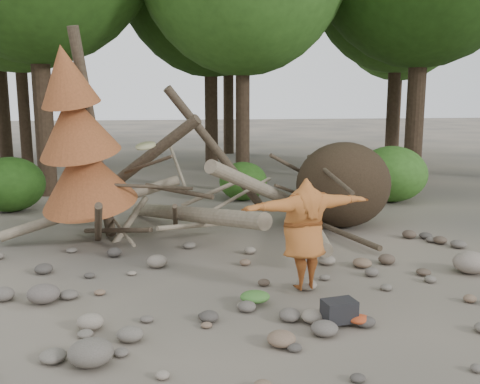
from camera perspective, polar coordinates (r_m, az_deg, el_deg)
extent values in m
plane|color=#514C44|center=(8.12, 3.28, -11.63)|extent=(120.00, 120.00, 0.00)
ellipsoid|color=#332619|center=(12.56, 10.97, 0.76)|extent=(2.20, 1.87, 1.98)
cylinder|color=gray|center=(11.36, -5.47, -2.36)|extent=(2.61, 5.11, 1.08)
cylinder|color=gray|center=(12.00, 2.98, 0.06)|extent=(3.18, 3.71, 1.90)
cylinder|color=brown|center=(12.10, -11.46, 2.35)|extent=(3.08, 1.91, 2.49)
cylinder|color=gray|center=(11.63, 7.52, -3.11)|extent=(1.13, 4.98, 0.43)
cylinder|color=brown|center=(12.30, -2.58, 4.55)|extent=(2.39, 1.03, 2.89)
cylinder|color=gray|center=(11.70, -15.40, -1.56)|extent=(3.71, 0.86, 1.20)
cylinder|color=#4C3F30|center=(11.25, -13.06, -4.02)|extent=(1.52, 1.70, 0.49)
cylinder|color=gray|center=(12.11, 0.01, -0.31)|extent=(1.57, 0.85, 0.69)
cylinder|color=#4C3F30|center=(12.85, 6.75, 2.05)|extent=(1.92, 1.25, 1.10)
cylinder|color=gray|center=(11.68, -6.66, 2.70)|extent=(0.37, 1.42, 0.85)
cylinder|color=#4C3F30|center=(11.58, 10.76, -4.28)|extent=(0.79, 2.54, 0.12)
cylinder|color=gray|center=(10.81, -4.23, -3.53)|extent=(1.78, 1.11, 0.29)
cylinder|color=#4C3F30|center=(11.28, -15.37, 5.72)|extent=(0.67, 1.13, 4.35)
cone|color=brown|center=(11.07, -16.19, 1.95)|extent=(2.06, 2.13, 1.86)
cone|color=brown|center=(10.78, -17.16, 7.03)|extent=(1.71, 1.78, 1.65)
cone|color=brown|center=(10.61, -18.08, 11.81)|extent=(1.23, 1.30, 1.41)
cylinder|color=#38281C|center=(17.28, -20.64, 14.48)|extent=(0.56, 0.56, 8.96)
cylinder|color=#38281C|center=(16.78, 0.29, 12.15)|extent=(0.44, 0.44, 7.14)
cylinder|color=#38281C|center=(19.26, 18.57, 14.84)|extent=(0.60, 0.60, 9.45)
cylinder|color=#38281C|center=(21.46, -22.28, 11.56)|extent=(0.42, 0.42, 7.56)
cylinder|color=#38281C|center=(21.70, -3.13, 13.57)|extent=(0.52, 0.52, 8.54)
cylinder|color=#38281C|center=(23.25, 16.18, 12.45)|extent=(0.50, 0.50, 8.12)
cylinder|color=#38281C|center=(28.13, -1.25, 13.05)|extent=(0.54, 0.54, 8.75)
cylinder|color=#38281C|center=(30.13, 16.49, 11.59)|extent=(0.46, 0.46, 7.84)
ellipsoid|color=#224813|center=(15.27, -23.34, 0.75)|extent=(1.80, 1.80, 1.44)
ellipsoid|color=#2C5C1A|center=(15.55, 0.34, 1.17)|extent=(1.40, 1.40, 1.12)
ellipsoid|color=#376D22|center=(15.95, 15.88, 1.88)|extent=(2.00, 2.00, 1.60)
imported|color=#AB5B26|center=(8.24, 6.87, -4.44)|extent=(2.20, 1.02, 1.73)
cylinder|color=#958F5E|center=(7.96, -10.03, 4.89)|extent=(0.30, 0.30, 0.14)
cube|color=black|center=(7.42, 10.52, -12.77)|extent=(0.48, 0.35, 0.29)
ellipsoid|color=#3C6D2B|center=(7.96, 1.61, -11.44)|extent=(0.44, 0.37, 0.17)
ellipsoid|color=#AC3F1D|center=(7.47, 12.61, -13.45)|extent=(0.30, 0.24, 0.11)
ellipsoid|color=#615A51|center=(6.55, -15.63, -16.16)|extent=(0.52, 0.47, 0.31)
ellipsoid|color=gray|center=(10.11, 23.44, -6.92)|extent=(0.62, 0.56, 0.37)
ellipsoid|color=#605751|center=(8.53, -20.23, -10.15)|extent=(0.47, 0.43, 0.28)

